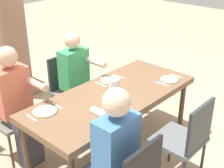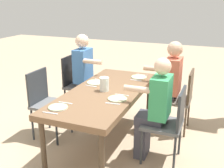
% 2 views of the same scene
% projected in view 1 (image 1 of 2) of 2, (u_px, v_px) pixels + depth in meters
% --- Properties ---
extents(ground_plane, '(16.00, 16.00, 0.00)m').
position_uv_depth(ground_plane, '(113.00, 151.00, 3.63)').
color(ground_plane, tan).
extents(dining_table, '(1.95, 0.84, 0.75)m').
position_uv_depth(dining_table, '(113.00, 99.00, 3.33)').
color(dining_table, brown).
rests_on(dining_table, ground).
extents(chair_west_north, '(0.44, 0.44, 0.90)m').
position_uv_depth(chair_west_north, '(9.00, 111.00, 3.41)').
color(chair_west_north, '#6A6158').
rests_on(chair_west_north, ground).
extents(chair_mid_north, '(0.44, 0.44, 0.91)m').
position_uv_depth(chair_mid_north, '(69.00, 86.00, 3.98)').
color(chair_mid_north, '#5B5E61').
rests_on(chair_mid_north, ground).
extents(chair_mid_south, '(0.44, 0.44, 0.93)m').
position_uv_depth(chair_mid_south, '(186.00, 137.00, 2.95)').
color(chair_mid_south, '#5B5E61').
rests_on(chair_mid_south, ground).
extents(diner_woman_green, '(0.35, 0.49, 1.25)m').
position_uv_depth(diner_woman_green, '(78.00, 80.00, 3.81)').
color(diner_woman_green, '#3F3F4C').
rests_on(diner_woman_green, ground).
extents(diner_man_white, '(0.35, 0.49, 1.32)m').
position_uv_depth(diner_man_white, '(110.00, 157.00, 2.43)').
color(diner_man_white, '#3F3F4C').
rests_on(diner_man_white, ground).
extents(diner_guest_third, '(0.35, 0.49, 1.30)m').
position_uv_depth(diner_guest_third, '(17.00, 103.00, 3.22)').
color(diner_guest_third, '#3F3F4C').
rests_on(diner_guest_third, ground).
extents(plate_0, '(0.23, 0.23, 0.02)m').
position_uv_depth(plate_0, '(45.00, 111.00, 2.97)').
color(plate_0, silver).
rests_on(plate_0, dining_table).
extents(fork_0, '(0.03, 0.17, 0.01)m').
position_uv_depth(fork_0, '(32.00, 118.00, 2.87)').
color(fork_0, silver).
rests_on(fork_0, dining_table).
extents(spoon_0, '(0.03, 0.17, 0.01)m').
position_uv_depth(spoon_0, '(57.00, 106.00, 3.07)').
color(spoon_0, silver).
rests_on(spoon_0, dining_table).
extents(plate_1, '(0.25, 0.25, 0.02)m').
position_uv_depth(plate_1, '(115.00, 110.00, 3.00)').
color(plate_1, silver).
rests_on(plate_1, dining_table).
extents(fork_1, '(0.03, 0.17, 0.01)m').
position_uv_depth(fork_1, '(105.00, 116.00, 2.90)').
color(fork_1, silver).
rests_on(fork_1, dining_table).
extents(spoon_1, '(0.03, 0.17, 0.01)m').
position_uv_depth(spoon_1, '(125.00, 104.00, 3.10)').
color(spoon_1, silver).
rests_on(spoon_1, dining_table).
extents(plate_2, '(0.23, 0.23, 0.02)m').
position_uv_depth(plate_2, '(110.00, 80.00, 3.60)').
color(plate_2, silver).
rests_on(plate_2, dining_table).
extents(fork_2, '(0.02, 0.17, 0.01)m').
position_uv_depth(fork_2, '(101.00, 85.00, 3.51)').
color(fork_2, silver).
rests_on(fork_2, dining_table).
extents(spoon_2, '(0.03, 0.17, 0.01)m').
position_uv_depth(spoon_2, '(118.00, 76.00, 3.71)').
color(spoon_2, silver).
rests_on(spoon_2, dining_table).
extents(plate_3, '(0.21, 0.21, 0.02)m').
position_uv_depth(plate_3, '(169.00, 79.00, 3.62)').
color(plate_3, white).
rests_on(plate_3, dining_table).
extents(fork_3, '(0.02, 0.17, 0.01)m').
position_uv_depth(fork_3, '(162.00, 84.00, 3.52)').
color(fork_3, silver).
rests_on(fork_3, dining_table).
extents(spoon_3, '(0.03, 0.17, 0.01)m').
position_uv_depth(spoon_3, '(176.00, 76.00, 3.72)').
color(spoon_3, silver).
rests_on(spoon_3, dining_table).
extents(water_pitcher, '(0.12, 0.12, 0.18)m').
position_uv_depth(water_pitcher, '(114.00, 87.00, 3.27)').
color(water_pitcher, white).
rests_on(water_pitcher, dining_table).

